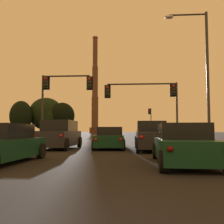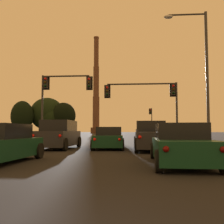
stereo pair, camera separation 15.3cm
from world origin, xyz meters
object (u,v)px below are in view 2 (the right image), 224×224
suv_left_lane_front (59,135)px  smokestack (96,95)px  sedan_center_lane_front (109,138)px  traffic_light_far_right (151,118)px  sedan_right_lane_second (181,145)px  traffic_light_overhead_left (59,91)px  street_lamp (201,65)px  pickup_truck_right_lane_front (152,137)px  traffic_light_overhead_right (151,96)px

suv_left_lane_front → smokestack: (-12.83, 110.48, 18.09)m
sedan_center_lane_front → traffic_light_far_right: traffic_light_far_right is taller
sedan_right_lane_second → traffic_light_overhead_left: traffic_light_overhead_left is taller
street_lamp → sedan_center_lane_front: bearing=-172.0°
sedan_center_lane_front → suv_left_lane_front: 3.33m
traffic_light_overhead_left → smokestack: 106.23m
pickup_truck_right_lane_front → suv_left_lane_front: size_ratio=1.12×
sedan_center_lane_front → pickup_truck_right_lane_front: pickup_truck_right_lane_front is taller
suv_left_lane_front → pickup_truck_right_lane_front: bearing=-5.7°
sedan_right_lane_second → sedan_center_lane_front: bearing=113.9°
traffic_light_overhead_left → traffic_light_far_right: (10.61, 33.37, -0.73)m
pickup_truck_right_lane_front → traffic_light_overhead_right: traffic_light_overhead_right is taller
suv_left_lane_front → traffic_light_overhead_left: size_ratio=0.80×
sedan_right_lane_second → traffic_light_far_right: 46.97m
sedan_right_lane_second → street_lamp: 10.77m
traffic_light_overhead_left → traffic_light_overhead_right: bearing=8.1°
traffic_light_overhead_left → traffic_light_far_right: 35.02m
traffic_light_overhead_left → sedan_center_lane_front: bearing=-46.8°
pickup_truck_right_lane_front → traffic_light_overhead_right: size_ratio=0.81×
traffic_light_far_right → street_lamp: size_ratio=0.63×
traffic_light_far_right → street_lamp: 37.87m
suv_left_lane_front → street_lamp: 10.85m
suv_left_lane_front → traffic_light_overhead_right: bearing=47.2°
traffic_light_overhead_left → smokestack: (-11.10, 104.68, 14.29)m
smokestack → sedan_center_lane_front: bearing=-81.7°
pickup_truck_right_lane_front → street_lamp: street_lamp is taller
traffic_light_overhead_right → suv_left_lane_front: bearing=-133.3°
traffic_light_overhead_right → street_lamp: (3.03, -5.64, 1.43)m
traffic_light_overhead_left → street_lamp: (11.34, -4.46, 1.06)m
sedan_right_lane_second → pickup_truck_right_lane_front: 6.98m
smokestack → traffic_light_overhead_left: bearing=-83.9°
sedan_center_lane_front → pickup_truck_right_lane_front: 2.96m
sedan_right_lane_second → pickup_truck_right_lane_front: pickup_truck_right_lane_front is taller
pickup_truck_right_lane_front → smokestack: size_ratio=0.11×
traffic_light_overhead_right → traffic_light_far_right: bearing=85.9°
pickup_truck_right_lane_front → sedan_center_lane_front: bearing=157.9°
sedan_center_lane_front → sedan_right_lane_second: bearing=-70.3°
street_lamp → smokestack: 112.20m
sedan_right_lane_second → traffic_light_overhead_left: bearing=123.7°
sedan_center_lane_front → traffic_light_far_right: bearing=79.7°
traffic_light_overhead_left → traffic_light_far_right: bearing=72.4°
traffic_light_overhead_left → traffic_light_overhead_right: 8.40m
pickup_truck_right_lane_front → suv_left_lane_front: 6.07m
pickup_truck_right_lane_front → traffic_light_overhead_left: 10.82m
traffic_light_far_right → pickup_truck_right_lane_front: bearing=-94.1°
traffic_light_overhead_left → traffic_light_overhead_right: (8.30, 1.18, -0.37)m
sedan_right_lane_second → traffic_light_far_right: size_ratio=0.79×
traffic_light_overhead_left → suv_left_lane_front: bearing=-73.4°
suv_left_lane_front → street_lamp: bearing=8.5°
pickup_truck_right_lane_front → traffic_light_far_right: bearing=86.0°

